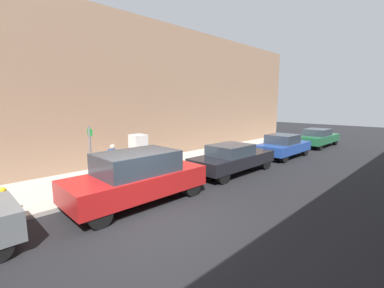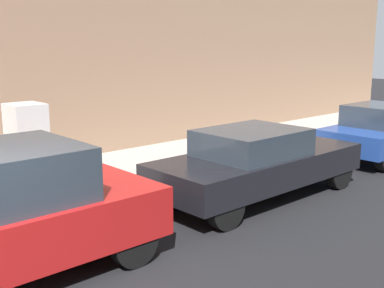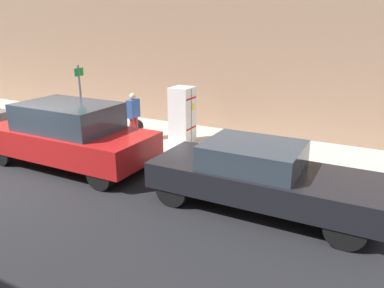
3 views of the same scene
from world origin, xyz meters
TOP-DOWN VIEW (x-y plane):
  - ground_plane at (0.00, 0.00)m, footprint 80.00×80.00m
  - sidewalk_slab at (-4.49, 0.00)m, footprint 3.96×44.00m
  - building_facade_near at (-7.28, 0.00)m, footprint 1.62×39.60m
  - discarded_refrigerator at (-4.28, 2.36)m, footprint 0.70×0.64m
  - manhole_cover at (-3.34, -0.90)m, footprint 0.70×0.70m
  - street_sign_post at (-2.91, -0.45)m, footprint 0.36×0.07m
  - fire_hydrant at (-2.99, -3.01)m, footprint 0.22×0.22m
  - trash_bag at (-4.52, 0.41)m, footprint 0.50×0.50m
  - pedestrian_walking_far at (-3.83, 0.84)m, footprint 0.45×0.22m
  - parked_suv_red at (-1.46, 0.47)m, footprint 1.96×4.69m
  - parked_sedan_dark at (-1.46, 5.80)m, footprint 1.78×4.68m

SIDE VIEW (x-z plane):
  - ground_plane at x=0.00m, z-range 0.00..0.00m
  - sidewalk_slab at x=-4.49m, z-range 0.00..0.14m
  - manhole_cover at x=-3.34m, z-range 0.14..0.16m
  - trash_bag at x=-4.52m, z-range 0.14..0.64m
  - fire_hydrant at x=-2.99m, z-range 0.15..0.99m
  - parked_sedan_dark at x=-1.46m, z-range 0.03..1.44m
  - parked_suv_red at x=-1.46m, z-range 0.03..1.78m
  - pedestrian_walking_far at x=-3.83m, z-range 0.24..1.79m
  - discarded_refrigerator at x=-4.28m, z-range 0.14..1.92m
  - street_sign_post at x=-2.91m, z-range 0.29..2.71m
  - building_facade_near at x=-7.28m, z-range 0.00..7.96m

